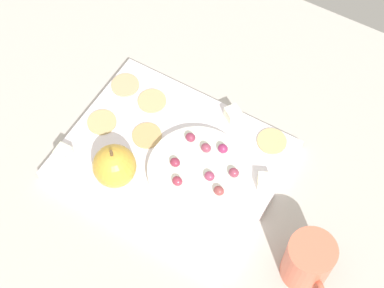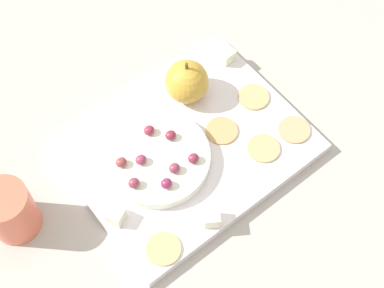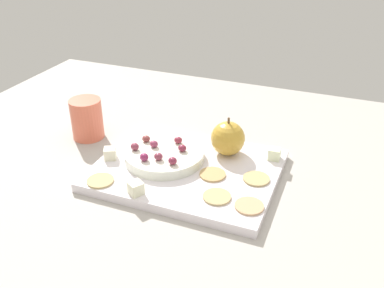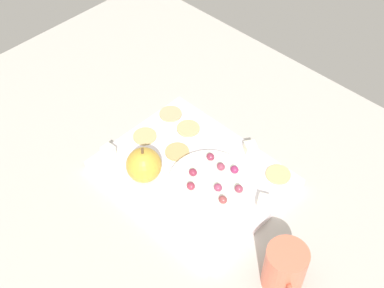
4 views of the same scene
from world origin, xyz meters
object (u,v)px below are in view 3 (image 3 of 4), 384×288
Objects in this scene: cheese_cube_0 at (274,154)px; grape_6 at (173,161)px; grape_5 at (182,148)px; cracker_3 at (256,179)px; cracker_2 at (100,181)px; grape_4 at (135,147)px; grape_7 at (178,140)px; platter at (187,170)px; apple_whole at (228,138)px; grape_2 at (158,157)px; grape_3 at (154,144)px; cracker_1 at (213,174)px; grape_0 at (146,139)px; serving_dish at (164,155)px; cheese_cube_1 at (110,153)px; cup at (87,119)px; cracker_0 at (217,197)px; grape_1 at (144,157)px; cracker_4 at (249,206)px.

grape_6 is (17.69, 12.94, 1.64)cm from cheese_cube_0.
cracker_3 is at bearing 174.51° from grape_5.
cracker_3 is (-28.06, -11.86, 0.00)cm from cracker_2.
grape_4 reaches higher than grape_7.
apple_whole reaches higher than platter.
grape_4 is at bearing -15.86° from grape_2.
grape_3 is 1.00× the size of grape_7.
cheese_cube_0 is 0.47× the size of cracker_1.
grape_3 is at bearing -113.02° from cracker_2.
cracker_3 is 19.96cm from grape_2.
grape_5 is (-8.88, 0.89, 0.00)cm from grape_0.
cracker_1 is 8.65cm from cracker_3.
cracker_1 is 2.96× the size of grape_5.
grape_0 is 8.27cm from grape_2.
serving_dish is at bearing 21.76° from cheese_cube_0.
grape_3 is (8.10, -1.29, 3.79)cm from platter.
cheese_cube_1 is at bearing 21.87° from grape_4.
cup reaches higher than grape_6.
grape_7 is (4.01, -4.76, 3.80)cm from platter.
cracker_0 is 1.00× the size of cracker_1.
grape_3 is (24.17, 8.11, 1.60)cm from cheese_cube_0.
cracker_1 is 22.05cm from cracker_2.
grape_1 is 1.00× the size of grape_7.
apple_whole is at bearing -148.32° from serving_dish.
cracker_0 is at bearing 137.95° from grape_5.
cracker_3 is 2.96× the size of grape_2.
grape_2 is at bearing -152.67° from grape_1.
cracker_3 is at bearing -168.54° from cracker_1.
apple_whole reaches higher than cracker_2.
cracker_3 is at bearing -169.98° from grape_2.
grape_5 is at bearing 37.03° from apple_whole.
grape_3 is 4.09cm from grape_4.
serving_dish reaches higher than cracker_1.
cracker_4 is at bearing 170.47° from cheese_cube_1.
grape_6 reaches higher than cracker_0.
cheese_cube_0 is 1.38× the size of grape_6.
cup is at bearing -13.89° from serving_dish.
grape_0 is 0.18× the size of cup.
grape_4 reaches higher than serving_dish.
cheese_cube_0 is 1.38× the size of grape_0.
cheese_cube_1 is 0.47× the size of cracker_1.
cracker_4 is (-9.43, 7.23, 0.00)cm from cracker_1.
apple_whole is at bearing -142.97° from grape_5.
apple_whole is at bearing -162.43° from grape_7.
serving_dish is at bearing 17.54° from grape_5.
grape_6 is (-5.87, -0.84, -0.04)cm from grape_1.
platter is 12.34cm from cracker_0.
serving_dish is 9.51× the size of grape_7.
grape_5 reaches higher than cracker_3.
cracker_2 is 2.96× the size of grape_6.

